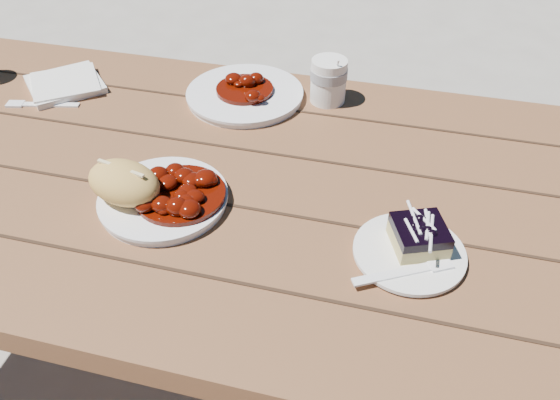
% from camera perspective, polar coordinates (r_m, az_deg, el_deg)
% --- Properties ---
extents(ground, '(60.00, 60.00, 0.00)m').
position_cam_1_polar(ground, '(1.57, -3.95, -19.21)').
color(ground, '#9C968D').
rests_on(ground, ground).
extents(picnic_table, '(2.00, 1.55, 0.75)m').
position_cam_1_polar(picnic_table, '(1.10, -5.34, -3.83)').
color(picnic_table, brown).
rests_on(picnic_table, ground).
extents(main_plate, '(0.21, 0.21, 0.02)m').
position_cam_1_polar(main_plate, '(0.95, -12.06, 0.06)').
color(main_plate, white).
rests_on(main_plate, picnic_table).
extents(goulash_stew, '(0.15, 0.15, 0.04)m').
position_cam_1_polar(goulash_stew, '(0.92, -10.48, 1.32)').
color(goulash_stew, '#540D03').
rests_on(goulash_stew, main_plate).
extents(bread_roll, '(0.15, 0.11, 0.07)m').
position_cam_1_polar(bread_roll, '(0.93, -15.99, 1.77)').
color(bread_roll, '#DBAC54').
rests_on(bread_roll, main_plate).
extents(dessert_plate, '(0.17, 0.17, 0.01)m').
position_cam_1_polar(dessert_plate, '(0.86, 13.32, -5.45)').
color(dessert_plate, white).
rests_on(dessert_plate, picnic_table).
extents(blueberry_cake, '(0.10, 0.10, 0.04)m').
position_cam_1_polar(blueberry_cake, '(0.85, 14.33, -3.61)').
color(blueberry_cake, tan).
rests_on(blueberry_cake, dessert_plate).
extents(fork_dessert, '(0.15, 0.10, 0.00)m').
position_cam_1_polar(fork_dessert, '(0.82, 11.73, -7.59)').
color(fork_dessert, white).
rests_on(fork_dessert, dessert_plate).
extents(coffee_cup, '(0.08, 0.08, 0.09)m').
position_cam_1_polar(coffee_cup, '(1.19, 5.09, 12.30)').
color(coffee_cup, white).
rests_on(coffee_cup, picnic_table).
extents(napkin_stack, '(0.21, 0.21, 0.01)m').
position_cam_1_polar(napkin_stack, '(1.34, -21.54, 11.19)').
color(napkin_stack, white).
rests_on(napkin_stack, picnic_table).
extents(fork_table, '(0.16, 0.06, 0.00)m').
position_cam_1_polar(fork_table, '(1.28, -22.91, 9.17)').
color(fork_table, white).
rests_on(fork_table, picnic_table).
extents(second_plate, '(0.25, 0.25, 0.02)m').
position_cam_1_polar(second_plate, '(1.21, -3.69, 10.91)').
color(second_plate, white).
rests_on(second_plate, picnic_table).
extents(second_stew, '(0.12, 0.12, 0.04)m').
position_cam_1_polar(second_stew, '(1.20, -3.75, 12.11)').
color(second_stew, '#540D03').
rests_on(second_stew, second_plate).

